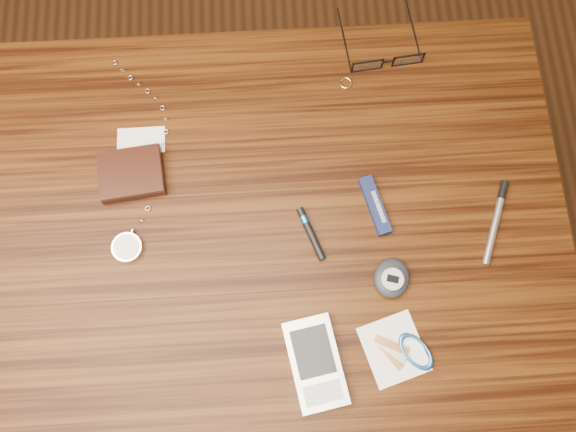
% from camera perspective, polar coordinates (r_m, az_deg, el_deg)
% --- Properties ---
extents(ground, '(3.80, 3.80, 0.00)m').
position_cam_1_polar(ground, '(1.58, -2.84, -8.50)').
color(ground, '#472814').
rests_on(ground, ground).
extents(desk, '(1.00, 0.70, 0.75)m').
position_cam_1_polar(desk, '(0.94, -4.73, -3.58)').
color(desk, '#351A08').
rests_on(desk, ground).
extents(wallet_and_card, '(0.10, 0.12, 0.02)m').
position_cam_1_polar(wallet_and_card, '(0.89, -15.60, 4.24)').
color(wallet_and_card, black).
rests_on(wallet_and_card, desk).
extents(eyeglasses, '(0.13, 0.13, 0.03)m').
position_cam_1_polar(eyeglasses, '(0.95, 9.98, 15.41)').
color(eyeglasses, black).
rests_on(eyeglasses, desk).
extents(gold_ring, '(0.03, 0.03, 0.00)m').
position_cam_1_polar(gold_ring, '(0.93, 5.89, 13.29)').
color(gold_ring, '#E1CB6E').
rests_on(gold_ring, desk).
extents(pocket_watch, '(0.09, 0.34, 0.01)m').
position_cam_1_polar(pocket_watch, '(0.86, -15.88, -2.27)').
color(pocket_watch, '#B6B7BB').
rests_on(pocket_watch, desk).
extents(pda_phone, '(0.09, 0.14, 0.02)m').
position_cam_1_polar(pda_phone, '(0.80, 2.80, -14.69)').
color(pda_phone, '#B2B1B6').
rests_on(pda_phone, desk).
extents(pedometer, '(0.07, 0.07, 0.02)m').
position_cam_1_polar(pedometer, '(0.83, 10.49, -6.22)').
color(pedometer, black).
rests_on(pedometer, desk).
extents(notepad_keys, '(0.12, 0.11, 0.01)m').
position_cam_1_polar(notepad_keys, '(0.83, 11.84, -13.23)').
color(notepad_keys, white).
rests_on(notepad_keys, desk).
extents(pocket_knife, '(0.04, 0.09, 0.01)m').
position_cam_1_polar(pocket_knife, '(0.85, 8.83, 1.06)').
color(pocket_knife, '#0C133D').
rests_on(pocket_knife, desk).
extents(silver_pen, '(0.06, 0.13, 0.01)m').
position_cam_1_polar(silver_pen, '(0.89, 20.46, 0.02)').
color(silver_pen, '#AFAFB4').
rests_on(silver_pen, desk).
extents(black_blue_pen, '(0.04, 0.08, 0.01)m').
position_cam_1_polar(black_blue_pen, '(0.83, 2.27, -1.62)').
color(black_blue_pen, black).
rests_on(black_blue_pen, desk).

